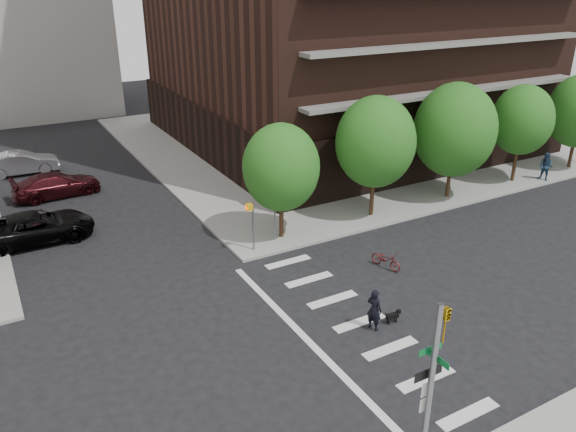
# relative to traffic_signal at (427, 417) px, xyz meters

# --- Properties ---
(ground) EXTENTS (120.00, 120.00, 0.00)m
(ground) POSITION_rel_traffic_signal_xyz_m (0.47, 7.49, -2.70)
(ground) COLOR black
(ground) RESTS_ON ground
(sidewalk_ne) EXTENTS (39.00, 33.00, 0.15)m
(sidewalk_ne) POSITION_rel_traffic_signal_xyz_m (20.97, 30.99, -2.62)
(sidewalk_ne) COLOR gray
(sidewalk_ne) RESTS_ON ground
(crosswalk) EXTENTS (3.85, 13.00, 0.01)m
(crosswalk) POSITION_rel_traffic_signal_xyz_m (2.68, 7.49, -2.69)
(crosswalk) COLOR silver
(crosswalk) RESTS_ON ground
(tree_a) EXTENTS (4.00, 4.00, 5.90)m
(tree_a) POSITION_rel_traffic_signal_xyz_m (4.47, 15.99, 1.35)
(tree_a) COLOR #301E11
(tree_a) RESTS_ON sidewalk_ne
(tree_b) EXTENTS (4.50, 4.50, 6.65)m
(tree_b) POSITION_rel_traffic_signal_xyz_m (10.47, 15.99, 1.85)
(tree_b) COLOR #301E11
(tree_b) RESTS_ON sidewalk_ne
(tree_c) EXTENTS (5.00, 5.00, 6.80)m
(tree_c) POSITION_rel_traffic_signal_xyz_m (16.47, 15.99, 1.75)
(tree_c) COLOR #301E11
(tree_c) RESTS_ON sidewalk_ne
(tree_d) EXTENTS (4.00, 4.00, 6.20)m
(tree_d) POSITION_rel_traffic_signal_xyz_m (22.47, 15.99, 1.64)
(tree_d) COLOR #301E11
(tree_d) RESTS_ON sidewalk_ne
(traffic_signal) EXTENTS (0.90, 0.75, 6.00)m
(traffic_signal) POSITION_rel_traffic_signal_xyz_m (0.00, 0.00, 0.00)
(traffic_signal) COLOR slate
(traffic_signal) RESTS_ON sidewalk_s
(pedestrian_signal) EXTENTS (2.18, 0.67, 2.60)m
(pedestrian_signal) POSITION_rel_traffic_signal_xyz_m (2.79, 15.42, -0.84)
(pedestrian_signal) COLOR slate
(pedestrian_signal) RESTS_ON sidewalk_ne
(parked_car_black) EXTENTS (2.72, 5.87, 1.63)m
(parked_car_black) POSITION_rel_traffic_signal_xyz_m (-7.02, 22.09, -1.88)
(parked_car_black) COLOR black
(parked_car_black) RESTS_ON ground
(parked_car_maroon) EXTENTS (2.61, 5.50, 1.55)m
(parked_car_maroon) POSITION_rel_traffic_signal_xyz_m (-5.03, 28.55, -1.92)
(parked_car_maroon) COLOR #370E12
(parked_car_maroon) RESTS_ON ground
(parked_car_silver) EXTENTS (1.89, 4.96, 1.62)m
(parked_car_silver) POSITION_rel_traffic_signal_xyz_m (-6.49, 34.32, -1.89)
(parked_car_silver) COLOR #97989E
(parked_car_silver) RESTS_ON ground
(scooter) EXTENTS (1.00, 1.81, 0.90)m
(scooter) POSITION_rel_traffic_signal_xyz_m (7.34, 10.67, -2.25)
(scooter) COLOR maroon
(scooter) RESTS_ON ground
(dog_walker) EXTENTS (0.77, 0.63, 1.80)m
(dog_walker) POSITION_rel_traffic_signal_xyz_m (3.69, 6.88, -1.80)
(dog_walker) COLOR black
(dog_walker) RESTS_ON ground
(dog) EXTENTS (0.66, 0.22, 0.55)m
(dog) POSITION_rel_traffic_signal_xyz_m (4.64, 6.80, -2.35)
(dog) COLOR black
(dog) RESTS_ON ground
(pedestrian_far) EXTENTS (1.06, 0.90, 1.92)m
(pedestrian_far) POSITION_rel_traffic_signal_xyz_m (24.40, 14.99, -1.59)
(pedestrian_far) COLOR navy
(pedestrian_far) RESTS_ON sidewalk_ne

